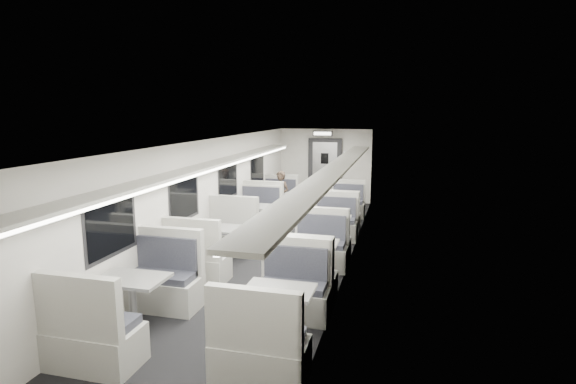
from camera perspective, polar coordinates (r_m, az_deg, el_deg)
The scene contains 19 objects.
room at distance 9.06m, azimuth -1.64°, elevation -1.08°, with size 3.24×12.24×2.64m.
booth_left_a at distance 12.50m, azimuth -2.01°, elevation -1.76°, with size 1.03×2.10×1.12m.
booth_left_b at distance 10.68m, azimuth -4.97°, elevation -3.73°, with size 1.12×2.27×1.21m.
booth_left_c at distance 8.90m, azimuth -9.21°, elevation -6.76°, with size 1.10×2.22×1.19m.
booth_left_d at distance 6.60m, azimuth -19.10°, elevation -13.33°, with size 1.12×2.26×1.21m.
booth_right_a at distance 12.17m, azimuth 7.16°, elevation -2.29°, with size 0.96×1.95×1.04m.
booth_right_b at distance 9.86m, azimuth 5.39°, elevation -5.12°, with size 1.03×2.08×1.11m.
booth_right_c at distance 7.94m, azimuth 3.07°, elevation -8.85°, with size 1.06×2.15×1.15m.
booth_right_d at distance 6.00m, azimuth -1.14°, elevation -15.40°, with size 1.07×2.17×1.16m.
passenger at distance 12.11m, azimuth -0.96°, elevation -0.60°, with size 0.51×0.33×1.39m, color black.
window_a at distance 12.67m, azimuth -3.89°, elevation 2.86°, with size 0.02×1.18×0.84m, color black.
window_b at distance 10.63m, azimuth -7.59°, elevation 1.35°, with size 0.02×1.18×0.84m, color black.
window_c at distance 8.66m, azimuth -13.00°, elevation -0.87°, with size 0.02×1.18×0.84m, color black.
window_d at distance 6.83m, azimuth -21.47°, elevation -4.31°, with size 0.02×1.18×0.84m, color black.
luggage_rack_left at distance 9.09m, azimuth -9.76°, elevation 3.38°, with size 0.46×10.40×0.09m.
luggage_rack_right at distance 8.39m, azimuth 5.97°, elevation 2.91°, with size 0.46×10.40×0.09m.
vestibule_door at distance 14.80m, azimuth 4.69°, elevation 2.71°, with size 1.10×0.13×2.10m.
exit_sign at distance 14.21m, azimuth 4.43°, elevation 7.42°, with size 0.62×0.12×0.16m.
wall_notice at distance 14.63m, azimuth 7.61°, elevation 4.38°, with size 0.32×0.02×0.40m, color white.
Camera 1 is at (2.45, -8.54, 2.99)m, focal length 28.00 mm.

